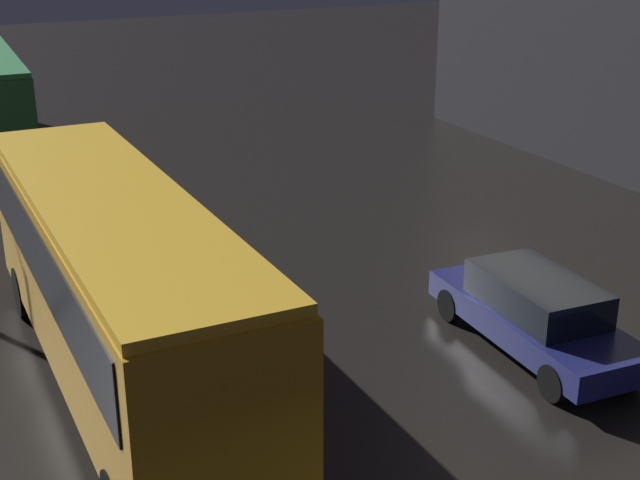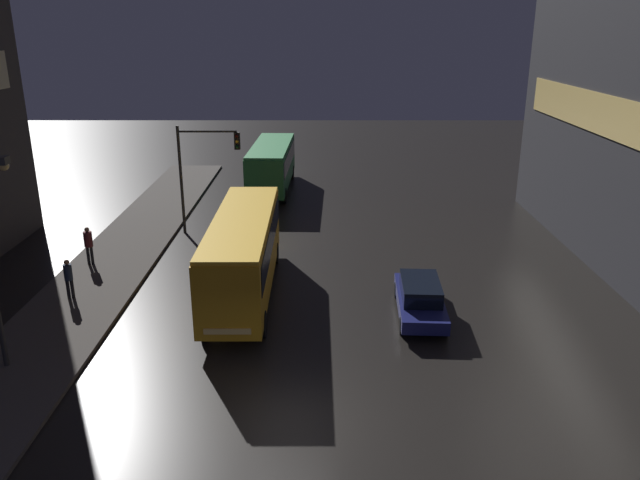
% 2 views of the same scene
% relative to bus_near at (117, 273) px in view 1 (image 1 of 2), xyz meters
% --- Properties ---
extents(bus_near, '(2.42, 10.35, 3.43)m').
position_rel_bus_near_xyz_m(bus_near, '(0.00, 0.00, 0.00)').
color(bus_near, orange).
rests_on(bus_near, ground).
extents(car_taxi, '(1.98, 4.78, 1.43)m').
position_rel_bus_near_xyz_m(car_taxi, '(7.10, -1.90, -1.37)').
color(car_taxi, navy).
rests_on(car_taxi, ground).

